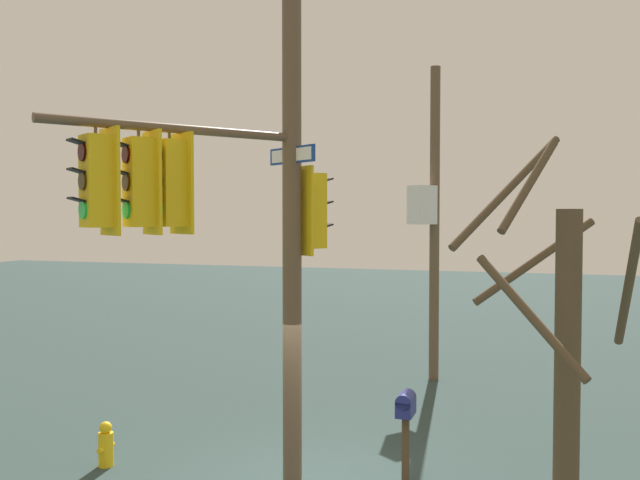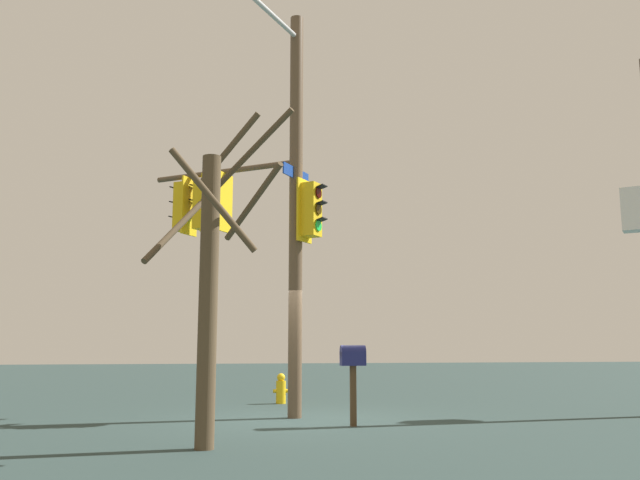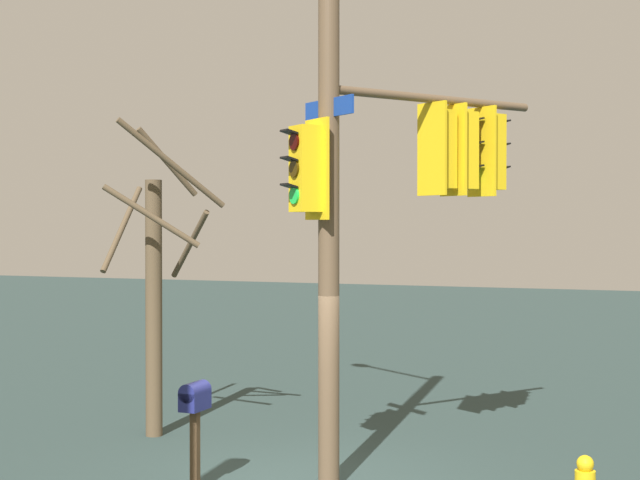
% 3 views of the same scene
% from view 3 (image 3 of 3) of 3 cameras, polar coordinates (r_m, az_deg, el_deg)
% --- Properties ---
extents(main_signal_pole_assembly, '(3.56, 4.68, 8.40)m').
position_cam_3_polar(main_signal_pole_assembly, '(12.90, 3.24, 5.79)').
color(main_signal_pole_assembly, brown).
rests_on(main_signal_pole_assembly, ground).
extents(mailbox, '(0.44, 0.25, 1.41)m').
position_cam_3_polar(mailbox, '(12.40, -7.53, -9.83)').
color(mailbox, '#4C3823').
rests_on(mailbox, ground).
extents(bare_tree_behind_pole, '(2.20, 1.91, 5.03)m').
position_cam_3_polar(bare_tree_behind_pole, '(15.50, -9.89, -2.80)').
color(bare_tree_behind_pole, brown).
rests_on(bare_tree_behind_pole, ground).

